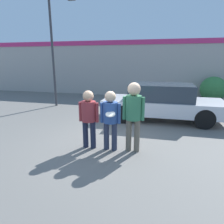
{
  "coord_description": "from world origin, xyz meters",
  "views": [
    {
      "loc": [
        1.43,
        -5.24,
        2.38
      ],
      "look_at": [
        0.19,
        -0.15,
        1.01
      ],
      "focal_mm": 32.0,
      "sensor_mm": 36.0,
      "label": 1
    }
  ],
  "objects": [
    {
      "name": "street_lamp",
      "position": [
        -3.73,
        4.29,
        3.36
      ],
      "size": [
        1.36,
        0.35,
        5.41
      ],
      "color": "#38383D",
      "rests_on": "ground"
    },
    {
      "name": "person_left",
      "position": [
        -0.41,
        -0.34,
        0.96
      ],
      "size": [
        0.56,
        0.39,
        1.61
      ],
      "color": "#1E2338",
      "rests_on": "ground"
    },
    {
      "name": "shrub",
      "position": [
        4.43,
        7.44,
        0.73
      ],
      "size": [
        1.47,
        1.47,
        1.47
      ],
      "color": "#387A3D",
      "rests_on": "ground"
    },
    {
      "name": "storefront_building",
      "position": [
        0.0,
        8.36,
        1.86
      ],
      "size": [
        24.0,
        0.22,
        3.65
      ],
      "color": "#B2A89E",
      "rests_on": "ground"
    },
    {
      "name": "person_right",
      "position": [
        0.79,
        -0.28,
        1.13
      ],
      "size": [
        0.57,
        0.4,
        1.84
      ],
      "color": "#665B4C",
      "rests_on": "ground"
    },
    {
      "name": "ground_plane",
      "position": [
        0.0,
        0.0,
        0.0
      ],
      "size": [
        56.0,
        56.0,
        0.0
      ],
      "primitive_type": "plane",
      "color": "#66635E"
    },
    {
      "name": "person_middle_with_frisbee",
      "position": [
        0.19,
        -0.34,
        0.96
      ],
      "size": [
        0.56,
        0.58,
        1.62
      ],
      "color": "#2D3347",
      "rests_on": "ground"
    },
    {
      "name": "parked_car_near",
      "position": [
        1.53,
        2.93,
        0.75
      ],
      "size": [
        4.73,
        1.87,
        1.46
      ],
      "color": "silver",
      "rests_on": "ground"
    }
  ]
}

